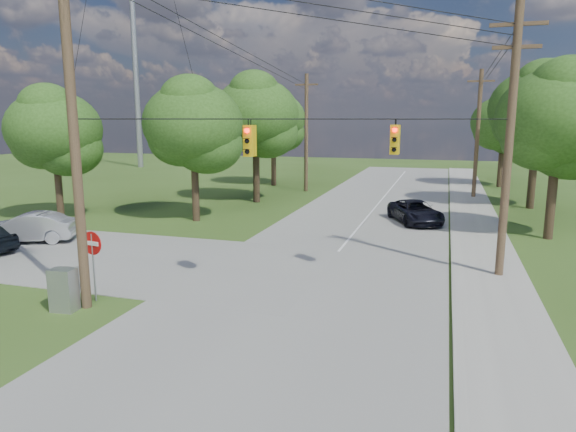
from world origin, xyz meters
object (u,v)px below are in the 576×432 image
(pole_sw, at_px, (73,118))
(pole_north_w, at_px, (306,132))
(pole_ne, at_px, (509,139))
(pole_north_e, at_px, (478,133))
(car_main_north, at_px, (415,212))
(control_cabinet, at_px, (64,290))
(car_cross_silver, at_px, (28,228))
(do_not_enter_sign, at_px, (93,251))

(pole_sw, bearing_deg, pole_north_w, 90.77)
(pole_ne, height_order, pole_north_e, pole_ne)
(pole_north_e, relative_size, car_main_north, 2.07)
(pole_sw, bearing_deg, pole_north_e, 65.48)
(pole_sw, height_order, pole_ne, pole_sw)
(control_cabinet, bearing_deg, pole_north_e, 59.77)
(car_main_north, height_order, control_cabinet, control_cabinet)
(car_cross_silver, distance_m, control_cabinet, 11.16)
(pole_ne, relative_size, control_cabinet, 7.36)
(pole_sw, relative_size, do_not_enter_sign, 4.87)
(control_cabinet, bearing_deg, car_main_north, 55.74)
(pole_ne, distance_m, car_main_north, 11.91)
(pole_ne, bearing_deg, pole_north_w, 122.29)
(pole_ne, distance_m, car_cross_silver, 22.87)
(car_main_north, relative_size, control_cabinet, 3.38)
(pole_north_w, xyz_separation_m, do_not_enter_sign, (0.30, -29.00, -3.34))
(car_main_north, bearing_deg, do_not_enter_sign, -143.44)
(pole_sw, xyz_separation_m, pole_north_e, (13.50, 29.60, -1.10))
(pole_north_w, relative_size, do_not_enter_sign, 4.06)
(pole_ne, xyz_separation_m, car_cross_silver, (-22.37, -0.75, -4.68))
(pole_sw, distance_m, car_main_north, 21.00)
(pole_north_e, distance_m, car_main_north, 13.17)
(pole_ne, xyz_separation_m, pole_north_w, (-13.90, 22.00, -0.34))
(pole_north_w, bearing_deg, pole_sw, -89.23)
(car_cross_silver, bearing_deg, pole_sw, 28.84)
(car_main_north, bearing_deg, pole_north_w, 106.51)
(pole_sw, relative_size, pole_north_e, 1.20)
(car_cross_silver, distance_m, car_main_north, 21.52)
(pole_sw, height_order, pole_north_e, pole_sw)
(pole_north_e, height_order, control_cabinet, pole_north_e)
(pole_north_e, xyz_separation_m, car_main_north, (-3.85, -11.79, -4.43))
(pole_ne, bearing_deg, pole_north_e, 90.00)
(do_not_enter_sign, bearing_deg, car_main_north, 68.56)
(control_cabinet, bearing_deg, do_not_enter_sign, 65.93)
(car_cross_silver, bearing_deg, do_not_enter_sign, 31.04)
(control_cabinet, bearing_deg, pole_sw, 41.01)
(pole_ne, xyz_separation_m, do_not_enter_sign, (-13.60, -7.00, -3.68))
(pole_sw, relative_size, pole_north_w, 1.20)
(pole_sw, height_order, do_not_enter_sign, pole_sw)
(pole_north_w, xyz_separation_m, car_main_north, (10.05, -11.79, -4.43))
(pole_ne, height_order, pole_north_w, pole_ne)
(pole_ne, height_order, control_cabinet, pole_ne)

